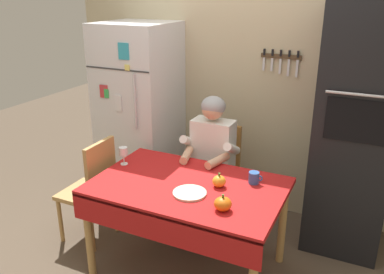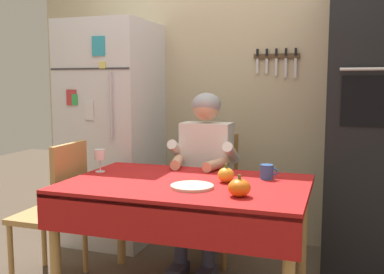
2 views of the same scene
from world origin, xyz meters
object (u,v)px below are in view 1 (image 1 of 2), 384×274
refrigerator (140,115)px  wall_oven (356,128)px  pumpkin_large (219,181)px  serving_tray (190,193)px  dining_table (186,195)px  seated_person (210,155)px  chair_left_side (93,187)px  wine_glass (123,152)px  coffee_mug (254,178)px  chair_behind_person (217,170)px  pumpkin_medium (223,204)px

refrigerator → wall_oven: bearing=1.1°
pumpkin_large → serving_tray: 0.24m
dining_table → seated_person: (-0.07, 0.60, 0.08)m
chair_left_side → pumpkin_large: (1.12, 0.05, 0.27)m
chair_left_side → wine_glass: (0.28, 0.08, 0.34)m
coffee_mug → serving_tray: coffee_mug is taller
wine_glass → serving_tray: wine_glass is taller
chair_behind_person → pumpkin_medium: 1.13m
refrigerator → seated_person: 0.94m
wall_oven → chair_left_side: bearing=-155.5°
pumpkin_medium → serving_tray: pumpkin_medium is taller
chair_behind_person → serving_tray: (0.15, -0.90, 0.24)m
chair_left_side → serving_tray: (0.98, -0.14, 0.24)m
wine_glass → pumpkin_medium: wine_glass is taller
wall_oven → dining_table: (-1.05, -0.92, -0.39)m
chair_behind_person → coffee_mug: bearing=-47.2°
chair_behind_person → chair_left_side: same height
seated_person → wine_glass: seated_person is taller
wine_glass → serving_tray: 0.75m
dining_table → chair_left_side: (-0.90, 0.03, -0.14)m
pumpkin_large → chair_behind_person: bearing=112.5°
serving_tray → pumpkin_large: bearing=53.2°
wall_oven → coffee_mug: wall_oven is taller
pumpkin_medium → serving_tray: bearing=160.8°
dining_table → pumpkin_large: bearing=20.4°
pumpkin_large → pumpkin_medium: pumpkin_medium is taller
wine_glass → pumpkin_large: (0.85, -0.03, -0.06)m
wine_glass → pumpkin_medium: (0.99, -0.32, -0.06)m
wine_glass → coffee_mug: bearing=7.0°
wall_oven → pumpkin_medium: 1.35m
dining_table → chair_left_side: bearing=178.0°
seated_person → serving_tray: seated_person is taller
serving_tray → wine_glass: bearing=162.3°
wall_oven → serving_tray: (-0.97, -1.03, -0.30)m
chair_left_side → wall_oven: bearing=24.5°
chair_left_side → coffee_mug: size_ratio=8.82×
wall_oven → chair_left_side: wall_oven is taller
coffee_mug → pumpkin_large: pumpkin_large is taller
refrigerator → wine_glass: 0.84m
pumpkin_large → refrigerator: bearing=145.7°
refrigerator → coffee_mug: 1.53m
dining_table → chair_behind_person: (-0.07, 0.79, -0.14)m
refrigerator → chair_behind_person: bearing=-5.9°
chair_left_side → serving_tray: 1.02m
wall_oven → seated_person: wall_oven is taller
coffee_mug → refrigerator: bearing=155.3°
chair_behind_person → pumpkin_medium: chair_behind_person is taller
wall_oven → pumpkin_large: wall_oven is taller
dining_table → coffee_mug: (0.44, 0.25, 0.13)m
refrigerator → wall_oven: wall_oven is taller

